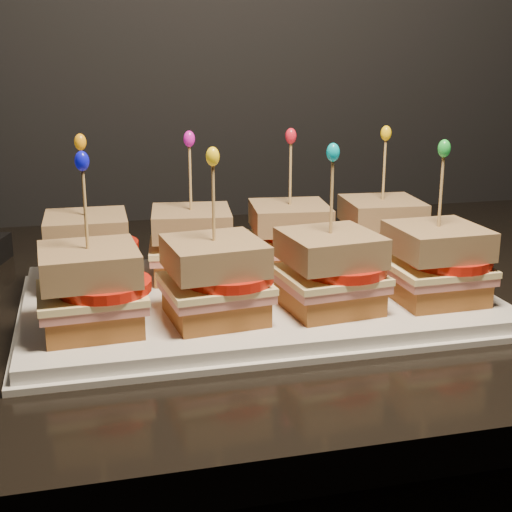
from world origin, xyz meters
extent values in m
cube|color=black|center=(0.80, 1.65, 0.88)|extent=(2.22, 0.71, 0.03)
cube|color=white|center=(0.63, 1.57, 0.90)|extent=(0.46, 0.28, 0.02)
cube|color=white|center=(0.63, 1.57, 0.90)|extent=(0.47, 0.30, 0.01)
cube|color=brown|center=(0.47, 1.64, 0.92)|extent=(0.08, 0.08, 0.02)
cube|color=#C56863|center=(0.47, 1.64, 0.94)|extent=(0.09, 0.09, 0.01)
cube|color=#FFEBA1|center=(0.47, 1.64, 0.95)|extent=(0.09, 0.09, 0.01)
cylinder|color=red|center=(0.48, 1.64, 0.95)|extent=(0.08, 0.08, 0.01)
cube|color=#57300B|center=(0.47, 1.64, 0.97)|extent=(0.08, 0.08, 0.03)
cylinder|color=tan|center=(0.47, 1.64, 1.02)|extent=(0.00, 0.00, 0.09)
ellipsoid|color=orange|center=(0.47, 1.64, 1.06)|extent=(0.01, 0.01, 0.02)
cube|color=brown|center=(0.58, 1.64, 0.92)|extent=(0.09, 0.09, 0.02)
cube|color=#C56863|center=(0.58, 1.64, 0.94)|extent=(0.10, 0.10, 0.01)
cube|color=#FFEBA1|center=(0.58, 1.64, 0.95)|extent=(0.10, 0.10, 0.01)
cylinder|color=red|center=(0.59, 1.64, 0.95)|extent=(0.08, 0.08, 0.01)
cube|color=#57300B|center=(0.58, 1.64, 0.97)|extent=(0.09, 0.09, 0.03)
cylinder|color=tan|center=(0.58, 1.64, 1.02)|extent=(0.00, 0.00, 0.09)
ellipsoid|color=#CF12B3|center=(0.58, 1.64, 1.06)|extent=(0.01, 0.01, 0.02)
cube|color=brown|center=(0.69, 1.64, 0.92)|extent=(0.09, 0.09, 0.02)
cube|color=#C56863|center=(0.69, 1.64, 0.94)|extent=(0.10, 0.10, 0.01)
cube|color=#FFEBA1|center=(0.69, 1.64, 0.95)|extent=(0.10, 0.10, 0.01)
cylinder|color=red|center=(0.70, 1.64, 0.95)|extent=(0.08, 0.08, 0.01)
cube|color=#57300B|center=(0.69, 1.64, 0.97)|extent=(0.09, 0.09, 0.03)
cylinder|color=tan|center=(0.69, 1.64, 1.02)|extent=(0.00, 0.00, 0.09)
ellipsoid|color=red|center=(0.69, 1.64, 1.06)|extent=(0.01, 0.01, 0.02)
cube|color=brown|center=(0.80, 1.64, 0.92)|extent=(0.09, 0.09, 0.02)
cube|color=#C56863|center=(0.80, 1.64, 0.94)|extent=(0.10, 0.09, 0.01)
cube|color=#FFEBA1|center=(0.80, 1.64, 0.95)|extent=(0.10, 0.09, 0.01)
cylinder|color=red|center=(0.81, 1.64, 0.95)|extent=(0.08, 0.08, 0.01)
cube|color=#57300B|center=(0.80, 1.64, 0.97)|extent=(0.09, 0.09, 0.03)
cylinder|color=tan|center=(0.80, 1.64, 1.02)|extent=(0.00, 0.00, 0.09)
ellipsoid|color=yellow|center=(0.80, 1.64, 1.06)|extent=(0.01, 0.01, 0.02)
cube|color=brown|center=(0.47, 1.51, 0.92)|extent=(0.09, 0.09, 0.02)
cube|color=#C56863|center=(0.47, 1.51, 0.94)|extent=(0.09, 0.09, 0.01)
cube|color=#FFEBA1|center=(0.47, 1.51, 0.95)|extent=(0.10, 0.09, 0.01)
cylinder|color=red|center=(0.48, 1.50, 0.95)|extent=(0.08, 0.08, 0.01)
cube|color=#57300B|center=(0.47, 1.51, 0.97)|extent=(0.09, 0.09, 0.03)
cylinder|color=tan|center=(0.47, 1.51, 1.02)|extent=(0.00, 0.00, 0.09)
ellipsoid|color=#0D0EDD|center=(0.47, 1.51, 1.06)|extent=(0.01, 0.01, 0.02)
cube|color=brown|center=(0.58, 1.51, 0.92)|extent=(0.09, 0.09, 0.02)
cube|color=#C56863|center=(0.58, 1.51, 0.94)|extent=(0.10, 0.09, 0.01)
cube|color=#FFEBA1|center=(0.58, 1.51, 0.95)|extent=(0.10, 0.10, 0.01)
cylinder|color=red|center=(0.59, 1.50, 0.95)|extent=(0.08, 0.08, 0.01)
cube|color=#57300B|center=(0.58, 1.51, 0.97)|extent=(0.09, 0.09, 0.03)
cylinder|color=tan|center=(0.58, 1.51, 1.02)|extent=(0.00, 0.00, 0.09)
ellipsoid|color=yellow|center=(0.58, 1.51, 1.06)|extent=(0.01, 0.01, 0.02)
cube|color=brown|center=(0.69, 1.51, 0.92)|extent=(0.09, 0.09, 0.02)
cube|color=#C56863|center=(0.69, 1.51, 0.94)|extent=(0.10, 0.10, 0.01)
cube|color=#FFEBA1|center=(0.69, 1.51, 0.95)|extent=(0.10, 0.10, 0.01)
cylinder|color=red|center=(0.70, 1.50, 0.95)|extent=(0.08, 0.08, 0.01)
cube|color=#57300B|center=(0.69, 1.51, 0.97)|extent=(0.09, 0.09, 0.03)
cylinder|color=tan|center=(0.69, 1.51, 1.02)|extent=(0.00, 0.00, 0.09)
ellipsoid|color=#03A5B8|center=(0.69, 1.51, 1.06)|extent=(0.01, 0.01, 0.02)
cube|color=brown|center=(0.80, 1.51, 0.92)|extent=(0.08, 0.08, 0.02)
cube|color=#C56863|center=(0.80, 1.51, 0.94)|extent=(0.09, 0.09, 0.01)
cube|color=#FFEBA1|center=(0.80, 1.51, 0.95)|extent=(0.09, 0.09, 0.01)
cylinder|color=red|center=(0.81, 1.50, 0.95)|extent=(0.08, 0.08, 0.01)
cube|color=#57300B|center=(0.80, 1.51, 0.97)|extent=(0.08, 0.08, 0.03)
cylinder|color=tan|center=(0.80, 1.51, 1.02)|extent=(0.00, 0.00, 0.09)
ellipsoid|color=green|center=(0.80, 1.51, 1.06)|extent=(0.01, 0.01, 0.02)
camera|label=1|loc=(0.46, 0.90, 1.15)|focal=50.00mm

